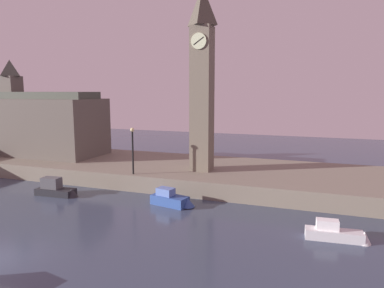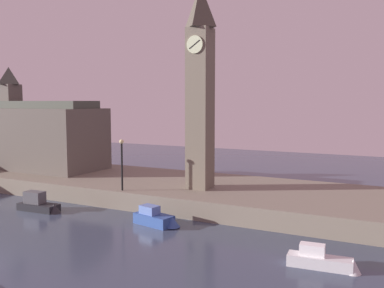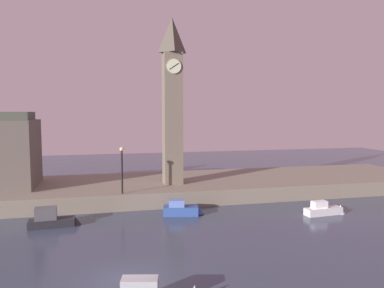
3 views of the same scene
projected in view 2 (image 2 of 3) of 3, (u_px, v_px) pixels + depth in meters
name	position (u px, v px, depth m)	size (l,w,h in m)	color
far_embankment	(152.00, 187.00, 39.70)	(70.00, 12.00, 1.50)	slate
clock_tower	(200.00, 85.00, 34.68)	(2.04, 2.10, 16.70)	#6B6051
parliament_hall	(43.00, 135.00, 45.92)	(12.60, 6.78, 11.14)	#5B544C
streetlamp	(122.00, 159.00, 34.37)	(0.36, 0.36, 4.20)	black
boat_ferry_white	(325.00, 261.00, 22.13)	(3.84, 1.25, 1.30)	silver
boat_tour_blue	(157.00, 218.00, 29.94)	(3.74, 1.86, 1.36)	#2D4C93
boat_barge_dark	(41.00, 205.00, 33.85)	(4.07, 1.54, 1.64)	#232328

